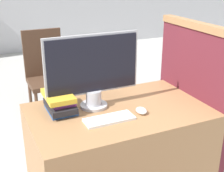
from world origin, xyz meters
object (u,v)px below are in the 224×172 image
(keyboard, at_px, (109,119))
(monitor, at_px, (93,70))
(mouse, at_px, (141,111))
(book_stack, at_px, (60,102))
(far_chair, at_px, (46,71))

(keyboard, bearing_deg, monitor, 93.54)
(mouse, relative_size, book_stack, 0.33)
(monitor, relative_size, far_chair, 0.65)
(book_stack, bearing_deg, far_chair, 80.69)
(far_chair, bearing_deg, mouse, -65.79)
(far_chair, bearing_deg, keyboard, -73.13)
(mouse, bearing_deg, monitor, 137.42)
(keyboard, xyz_separation_m, book_stack, (-0.24, 0.25, 0.06))
(mouse, bearing_deg, book_stack, 152.16)
(keyboard, distance_m, far_chair, 1.83)
(book_stack, height_order, far_chair, far_chair)
(mouse, bearing_deg, keyboard, -179.25)
(mouse, relative_size, far_chair, 0.09)
(far_chair, bearing_deg, book_stack, -82.06)
(keyboard, distance_m, mouse, 0.23)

